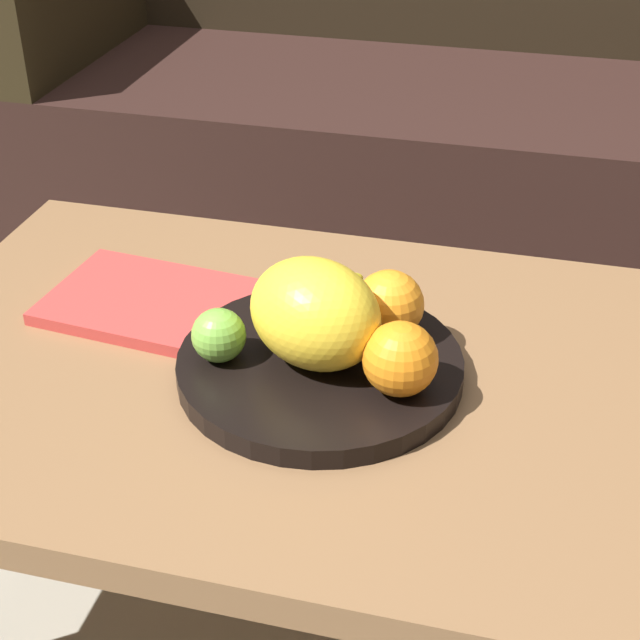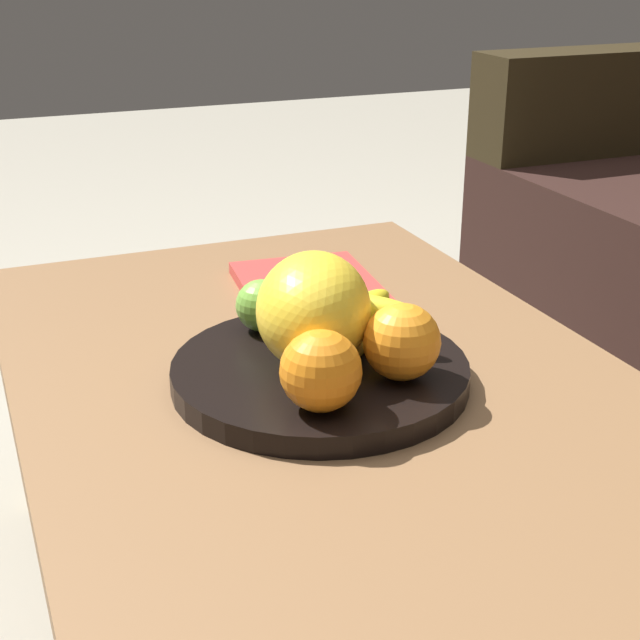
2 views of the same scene
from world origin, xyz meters
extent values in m
cube|color=brown|center=(0.00, 0.00, 0.37)|extent=(1.12, 0.67, 0.04)
cylinder|color=brown|center=(-0.52, -0.29, 0.18)|extent=(0.05, 0.05, 0.35)
cylinder|color=brown|center=(-0.52, 0.29, 0.18)|extent=(0.05, 0.05, 0.35)
cube|color=black|center=(-0.85, 1.04, 0.51)|extent=(0.14, 0.70, 0.22)
cylinder|color=black|center=(-0.04, -0.01, 0.40)|extent=(0.32, 0.32, 0.03)
ellipsoid|color=yellow|center=(-0.04, -0.02, 0.48)|extent=(0.19, 0.18, 0.12)
sphere|color=orange|center=(0.06, -0.05, 0.46)|extent=(0.08, 0.08, 0.08)
sphere|color=orange|center=(0.03, 0.05, 0.46)|extent=(0.08, 0.08, 0.08)
sphere|color=#6EAD3D|center=(-0.14, -0.04, 0.45)|extent=(0.06, 0.06, 0.06)
ellipsoid|color=yellow|center=(-0.07, 0.05, 0.43)|extent=(0.13, 0.13, 0.03)
ellipsoid|color=yellow|center=(-0.05, 0.04, 0.43)|extent=(0.13, 0.13, 0.03)
ellipsoid|color=yellow|center=(-0.05, 0.04, 0.46)|extent=(0.12, 0.14, 0.03)
ellipsoid|color=yellow|center=(-0.06, 0.05, 0.46)|extent=(0.13, 0.13, 0.03)
cube|color=#C03A36|center=(-0.28, 0.08, 0.40)|extent=(0.27, 0.20, 0.02)
camera|label=1|loc=(0.18, -0.87, 1.03)|focal=53.73mm
camera|label=2|loc=(0.80, -0.35, 0.85)|focal=51.86mm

